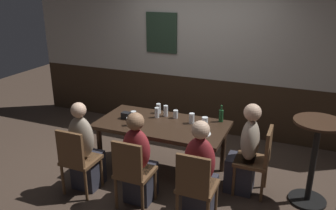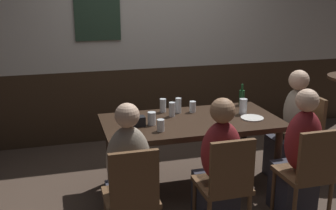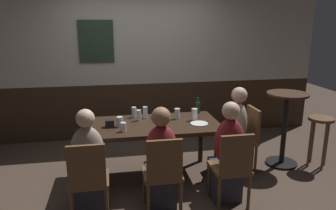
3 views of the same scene
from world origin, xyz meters
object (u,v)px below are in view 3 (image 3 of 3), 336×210
(pint_glass_amber, at_px, (139,116))
(bar_stool, at_px, (320,128))
(chair_head_east, at_px, (245,135))
(pint_glass_pale, at_px, (157,114))
(chair_mid_near, at_px, (163,171))
(person_head_east, at_px, (234,136))
(tumbler_short, at_px, (120,122))
(chair_left_near, at_px, (88,177))
(plate_white_large, at_px, (199,124))
(beer_glass_tall, at_px, (134,113))
(dining_table, at_px, (152,130))
(person_left_near, at_px, (89,171))
(beer_glass_half, at_px, (194,115))
(chair_right_near, at_px, (232,165))
(person_right_near, at_px, (227,159))
(highball_clear, at_px, (145,113))
(condiment_caddy, at_px, (110,123))
(side_bar_table, at_px, (285,123))
(beer_bottle_green, at_px, (198,107))
(tumbler_water, at_px, (123,127))
(person_mid_near, at_px, (161,165))
(pint_glass_stout, at_px, (177,114))

(pint_glass_amber, bearing_deg, bar_stool, -5.87)
(chair_head_east, xyz_separation_m, pint_glass_pale, (-1.18, 0.25, 0.29))
(chair_mid_near, relative_size, person_head_east, 0.75)
(chair_mid_near, relative_size, tumbler_short, 7.21)
(chair_left_near, relative_size, plate_white_large, 3.95)
(pint_glass_pale, relative_size, bar_stool, 0.16)
(person_head_east, relative_size, beer_glass_tall, 8.43)
(dining_table, bearing_deg, person_left_near, -137.43)
(bar_stool, bearing_deg, beer_glass_half, 175.50)
(chair_mid_near, height_order, bar_stool, chair_mid_near)
(chair_left_near, height_order, plate_white_large, chair_left_near)
(chair_right_near, height_order, beer_glass_half, beer_glass_half)
(person_left_near, relative_size, beer_glass_tall, 8.43)
(pint_glass_amber, bearing_deg, person_right_near, -43.59)
(highball_clear, bearing_deg, beer_glass_half, -18.47)
(pint_glass_pale, bearing_deg, plate_white_large, -36.81)
(person_right_near, relative_size, pint_glass_amber, 8.23)
(person_head_east, relative_size, tumbler_short, 9.58)
(dining_table, height_order, person_right_near, person_right_near)
(chair_left_near, distance_m, condiment_caddy, 0.90)
(chair_left_near, xyz_separation_m, beer_glass_tall, (0.56, 1.18, 0.30))
(chair_mid_near, height_order, pint_glass_pale, chair_mid_near)
(chair_mid_near, relative_size, highball_clear, 5.65)
(person_right_near, xyz_separation_m, pint_glass_amber, (-0.90, 0.86, 0.31))
(pint_glass_pale, distance_m, tumbler_short, 0.57)
(person_right_near, distance_m, side_bar_table, 1.36)
(person_right_near, relative_size, person_head_east, 1.00)
(bar_stool, bearing_deg, chair_left_near, -166.10)
(chair_left_near, distance_m, beer_bottle_green, 1.92)
(pint_glass_pale, bearing_deg, beer_bottle_green, 10.53)
(beer_glass_tall, bearing_deg, beer_bottle_green, 1.81)
(tumbler_water, bearing_deg, chair_mid_near, -59.53)
(person_right_near, bearing_deg, bar_stool, 20.89)
(chair_mid_near, height_order, side_bar_table, side_bar_table)
(tumbler_short, relative_size, beer_glass_tall, 0.88)
(tumbler_short, bearing_deg, highball_clear, 39.90)
(person_mid_near, relative_size, tumbler_water, 10.61)
(beer_glass_tall, bearing_deg, chair_right_near, -51.22)
(person_head_east, xyz_separation_m, plate_white_large, (-0.52, -0.12, 0.25))
(beer_glass_half, bearing_deg, tumbler_water, -163.49)
(person_left_near, relative_size, pint_glass_stout, 8.36)
(pint_glass_amber, bearing_deg, chair_mid_near, -81.74)
(dining_table, bearing_deg, beer_glass_half, 4.96)
(chair_left_near, relative_size, person_mid_near, 0.76)
(beer_bottle_green, bearing_deg, tumbler_water, -151.26)
(dining_table, bearing_deg, bar_stool, -2.20)
(plate_white_large, bearing_deg, pint_glass_amber, 158.68)
(chair_left_near, relative_size, pint_glass_stout, 6.30)
(chair_mid_near, xyz_separation_m, person_head_east, (1.11, 0.85, 0.00))
(person_head_east, relative_size, condiment_caddy, 10.63)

